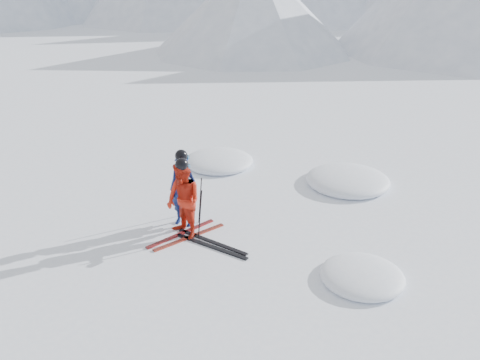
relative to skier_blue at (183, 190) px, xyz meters
The scene contains 12 objects.
ground 2.68m from the skier_blue, ahead, with size 160.00×160.00×0.00m, color white.
skier_blue is the anchor object (origin of this frame).
skier_red 0.53m from the skier_blue, 45.33° to the right, with size 0.79×0.61×1.62m, color red.
pole_blue_left 0.43m from the skier_blue, 153.43° to the left, with size 0.02×0.02×1.07m, color black.
pole_blue_right 0.44m from the skier_blue, 45.00° to the left, with size 0.02×0.02×1.07m, color black.
pole_red_left 0.30m from the skier_blue, 59.98° to the right, with size 0.02×0.02×1.08m, color black.
pole_red_right 0.76m from the skier_blue, 18.73° to the right, with size 0.02×0.02×1.08m, color black.
ski_worn_left 0.91m from the skier_blue, 56.11° to the right, with size 0.09×1.70×0.03m, color black.
ski_worn_right 1.00m from the skier_blue, 37.45° to the right, with size 0.09×1.70×0.03m, color black.
ski_loose_a 1.28m from the skier_blue, 13.40° to the right, with size 0.09×1.70×0.03m, color black.
ski_loose_b 1.40m from the skier_blue, 19.50° to the right, with size 0.09×1.70×0.03m, color black.
snow_lumps 3.34m from the skier_blue, 72.07° to the left, with size 7.28×5.45×0.46m.
Camera 1 is at (4.30, -7.05, 5.33)m, focal length 38.00 mm.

